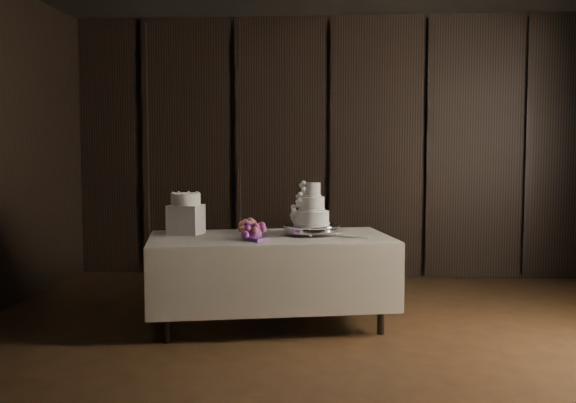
{
  "coord_description": "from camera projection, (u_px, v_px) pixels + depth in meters",
  "views": [
    {
      "loc": [
        0.09,
        -4.32,
        1.49
      ],
      "look_at": [
        -0.34,
        1.21,
        1.05
      ],
      "focal_mm": 42.0,
      "sensor_mm": 36.0,
      "label": 1
    }
  ],
  "objects": [
    {
      "name": "room",
      "position": [
        326.0,
        147.0,
        4.3
      ],
      "size": [
        6.08,
        7.08,
        3.08
      ],
      "color": "black",
      "rests_on": "ground"
    },
    {
      "name": "display_table",
      "position": [
        270.0,
        277.0,
        5.63
      ],
      "size": [
        2.17,
        1.45,
        0.76
      ],
      "rotation": [
        0.0,
        0.0,
        0.22
      ],
      "color": "beige",
      "rests_on": "ground"
    },
    {
      "name": "cake_stand",
      "position": [
        312.0,
        230.0,
        5.65
      ],
      "size": [
        0.6,
        0.6,
        0.09
      ],
      "primitive_type": "cylinder",
      "rotation": [
        0.0,
        0.0,
        0.29
      ],
      "color": "silver",
      "rests_on": "display_table"
    },
    {
      "name": "wedding_cake",
      "position": [
        308.0,
        208.0,
        5.63
      ],
      "size": [
        0.34,
        0.29,
        0.35
      ],
      "rotation": [
        0.0,
        0.0,
        0.36
      ],
      "color": "white",
      "rests_on": "cake_stand"
    },
    {
      "name": "bouquet",
      "position": [
        252.0,
        231.0,
        5.41
      ],
      "size": [
        0.5,
        0.5,
        0.19
      ],
      "primitive_type": null,
      "rotation": [
        0.0,
        0.0,
        -0.83
      ],
      "color": "#D25573",
      "rests_on": "display_table"
    },
    {
      "name": "box_pedestal",
      "position": [
        186.0,
        220.0,
        5.71
      ],
      "size": [
        0.29,
        0.29,
        0.25
      ],
      "primitive_type": "cube",
      "rotation": [
        0.0,
        0.0,
        -0.14
      ],
      "color": "white",
      "rests_on": "display_table"
    },
    {
      "name": "small_cake",
      "position": [
        186.0,
        199.0,
        5.7
      ],
      "size": [
        0.28,
        0.28,
        0.1
      ],
      "primitive_type": "cylinder",
      "rotation": [
        0.0,
        0.0,
        -0.13
      ],
      "color": "white",
      "rests_on": "box_pedestal"
    },
    {
      "name": "cake_knife",
      "position": [
        341.0,
        237.0,
        5.51
      ],
      "size": [
        0.35,
        0.18,
        0.01
      ],
      "primitive_type": "cube",
      "rotation": [
        0.0,
        0.0,
        -0.43
      ],
      "color": "silver",
      "rests_on": "display_table"
    }
  ]
}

